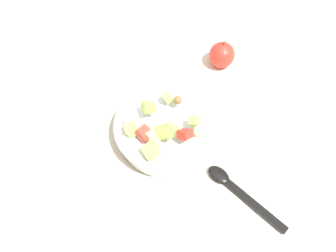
# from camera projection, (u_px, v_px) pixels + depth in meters

# --- Properties ---
(ground_plane) EXTENTS (2.40, 2.40, 0.00)m
(ground_plane) POSITION_uv_depth(u_px,v_px,m) (169.00, 134.00, 0.89)
(ground_plane) COLOR silver
(placemat) EXTENTS (0.42, 0.33, 0.01)m
(placemat) POSITION_uv_depth(u_px,v_px,m) (169.00, 133.00, 0.88)
(placemat) COLOR #BCB299
(placemat) RESTS_ON ground_plane
(salad_bowl) EXTENTS (0.27, 0.27, 0.10)m
(salad_bowl) POSITION_uv_depth(u_px,v_px,m) (168.00, 127.00, 0.85)
(salad_bowl) COLOR white
(salad_bowl) RESTS_ON placemat
(serving_spoon) EXTENTS (0.20, 0.13, 0.01)m
(serving_spoon) POSITION_uv_depth(u_px,v_px,m) (234.00, 187.00, 0.79)
(serving_spoon) COLOR black
(serving_spoon) RESTS_ON placemat
(whole_apple) EXTENTS (0.08, 0.08, 0.09)m
(whole_apple) POSITION_uv_depth(u_px,v_px,m) (222.00, 55.00, 1.00)
(whole_apple) COLOR red
(whole_apple) RESTS_ON ground_plane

